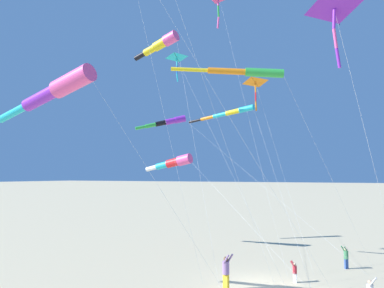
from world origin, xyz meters
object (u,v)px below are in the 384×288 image
at_px(person_child_green_jacket, 295,271).
at_px(kite_delta_yellow_midlevel, 335,10).
at_px(kite_windsock_green_low_center, 244,72).
at_px(kite_delta_striped_overhead, 177,58).
at_px(kite_windsock_checkered_midright, 174,162).
at_px(kite_delta_orange_high_right, 256,83).
at_px(person_child_grey_jacket, 346,256).
at_px(kite_windsock_black_fish_shape, 168,122).
at_px(person_adult_flyer, 226,270).
at_px(kite_windsock_small_distant, 229,113).
at_px(kite_windsock_red_high_left, 55,91).
at_px(kite_windsock_blue_topmost, 161,44).

height_order(person_child_green_jacket, kite_delta_yellow_midlevel, kite_delta_yellow_midlevel).
xyz_separation_m(kite_windsock_green_low_center, kite_delta_striped_overhead, (-3.75, -5.71, 2.61)).
bearing_deg(kite_windsock_checkered_midright, kite_delta_orange_high_right, 84.35).
xyz_separation_m(person_child_grey_jacket, kite_delta_orange_high_right, (-0.62, -5.94, 12.18)).
bearing_deg(kite_windsock_green_low_center, kite_windsock_black_fish_shape, -137.89).
relative_size(person_adult_flyer, kite_windsock_small_distant, 0.17).
distance_m(kite_windsock_green_low_center, kite_windsock_black_fish_shape, 16.73).
height_order(kite_windsock_red_high_left, kite_windsock_checkered_midright, kite_windsock_red_high_left).
height_order(person_child_green_jacket, kite_delta_striped_overhead, kite_delta_striped_overhead).
bearing_deg(kite_delta_striped_overhead, kite_delta_orange_high_right, 146.96).
distance_m(kite_windsock_black_fish_shape, kite_windsock_blue_topmost, 9.11).
height_order(person_child_grey_jacket, kite_windsock_blue_topmost, kite_windsock_blue_topmost).
bearing_deg(kite_windsock_red_high_left, person_adult_flyer, 132.95).
xyz_separation_m(kite_delta_yellow_midlevel, kite_windsock_blue_topmost, (-9.28, -12.34, 3.80)).
bearing_deg(kite_delta_orange_high_right, kite_windsock_blue_topmost, -54.56).
relative_size(kite_delta_orange_high_right, kite_windsock_black_fish_shape, 0.71).
bearing_deg(person_child_green_jacket, person_child_grey_jacket, 151.25).
xyz_separation_m(person_adult_flyer, person_child_green_jacket, (-2.88, 3.03, -0.38)).
bearing_deg(kite_windsock_red_high_left, person_child_green_jacket, 133.15).
xyz_separation_m(kite_windsock_red_high_left, kite_windsock_blue_topmost, (-9.77, 0.09, 5.52)).
distance_m(person_adult_flyer, kite_delta_striped_overhead, 13.53).
bearing_deg(person_child_grey_jacket, person_child_green_jacket, -28.75).
bearing_deg(kite_windsock_green_low_center, person_adult_flyer, -132.98).
bearing_deg(kite_windsock_green_low_center, person_child_grey_jacket, 155.96).
xyz_separation_m(person_child_grey_jacket, kite_windsock_green_low_center, (8.84, -3.94, 10.29)).
distance_m(person_child_green_jacket, kite_windsock_checkered_midright, 13.86).
height_order(person_adult_flyer, person_child_grey_jacket, person_adult_flyer).
xyz_separation_m(person_child_grey_jacket, kite_windsock_blue_topmost, (3.54, -11.78, 14.73)).
height_order(person_adult_flyer, kite_delta_orange_high_right, kite_delta_orange_high_right).
relative_size(kite_windsock_green_low_center, kite_windsock_checkered_midright, 0.77).
bearing_deg(kite_windsock_checkered_midright, kite_windsock_black_fish_shape, -139.68).
distance_m(kite_windsock_red_high_left, kite_windsock_small_distant, 12.30).
xyz_separation_m(kite_delta_striped_overhead, kite_windsock_blue_topmost, (-1.55, -2.13, 1.83)).
height_order(kite_windsock_blue_topmost, kite_windsock_checkered_midright, kite_windsock_blue_topmost).
bearing_deg(kite_windsock_checkered_midright, kite_delta_striped_overhead, 29.35).
height_order(kite_windsock_small_distant, kite_windsock_blue_topmost, kite_windsock_blue_topmost).
bearing_deg(kite_windsock_black_fish_shape, person_child_green_jacket, 57.53).
xyz_separation_m(kite_delta_yellow_midlevel, kite_windsock_checkered_midright, (-14.16, -13.83, -4.64)).
xyz_separation_m(person_adult_flyer, kite_windsock_blue_topmost, (-3.84, -6.28, 14.50)).
bearing_deg(person_child_grey_jacket, kite_windsock_green_low_center, -24.04).
xyz_separation_m(kite_windsock_red_high_left, kite_windsock_green_low_center, (-4.48, 7.93, 1.08)).
height_order(person_adult_flyer, kite_delta_striped_overhead, kite_delta_striped_overhead).
xyz_separation_m(person_adult_flyer, kite_delta_yellow_midlevel, (5.44, 6.06, 10.70)).
relative_size(kite_delta_yellow_midlevel, kite_windsock_checkered_midright, 0.83).
bearing_deg(kite_windsock_blue_topmost, person_child_green_jacket, 84.11).
distance_m(person_child_grey_jacket, kite_delta_striped_overhead, 16.89).
bearing_deg(kite_delta_striped_overhead, kite_windsock_green_low_center, 56.72).
bearing_deg(kite_windsock_small_distant, kite_delta_yellow_midlevel, 35.43).
distance_m(kite_windsock_green_low_center, kite_windsock_blue_topmost, 10.45).
relative_size(kite_delta_yellow_midlevel, kite_windsock_blue_topmost, 0.75).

